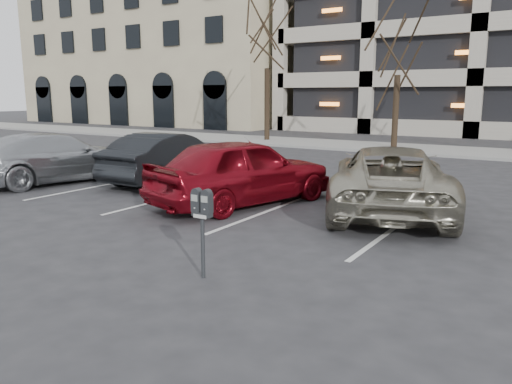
# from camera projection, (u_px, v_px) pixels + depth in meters

# --- Properties ---
(ground) EXTENTS (140.00, 140.00, 0.00)m
(ground) POSITION_uv_depth(u_px,v_px,m) (278.00, 243.00, 8.67)
(ground) COLOR #28282B
(ground) RESTS_ON ground
(sidewalk) EXTENTS (80.00, 4.00, 0.12)m
(sidewalk) POSITION_uv_depth(u_px,v_px,m) (461.00, 152.00, 21.88)
(sidewalk) COLOR gray
(sidewalk) RESTS_ON ground
(stall_lines) EXTENTS (16.90, 5.20, 0.00)m
(stall_lines) POSITION_uv_depth(u_px,v_px,m) (276.00, 208.00, 11.31)
(stall_lines) COLOR silver
(stall_lines) RESTS_ON ground
(office_building) EXTENTS (26.00, 16.20, 15.00)m
(office_building) POSITION_uv_depth(u_px,v_px,m) (181.00, 41.00, 46.77)
(office_building) COLOR tan
(office_building) RESTS_ON ground
(tree_a) EXTENTS (3.81, 3.81, 8.66)m
(tree_a) POSITION_uv_depth(u_px,v_px,m) (267.00, 22.00, 25.98)
(tree_a) COLOR black
(tree_a) RESTS_ON ground
(tree_b) EXTENTS (3.34, 3.34, 7.59)m
(tree_b) POSITION_uv_depth(u_px,v_px,m) (400.00, 28.00, 22.43)
(tree_b) COLOR black
(tree_b) RESTS_ON ground
(parking_meter) EXTENTS (0.32, 0.13, 1.25)m
(parking_meter) POSITION_uv_depth(u_px,v_px,m) (202.00, 211.00, 6.85)
(parking_meter) COLOR black
(parking_meter) RESTS_ON ground
(suv_silver) EXTENTS (4.02, 5.72, 1.46)m
(suv_silver) POSITION_uv_depth(u_px,v_px,m) (390.00, 179.00, 10.89)
(suv_silver) COLOR #A7A38E
(suv_silver) RESTS_ON ground
(car_red) EXTENTS (3.07, 4.98, 1.58)m
(car_red) POSITION_uv_depth(u_px,v_px,m) (242.00, 171.00, 11.61)
(car_red) COLOR maroon
(car_red) RESTS_ON ground
(car_dark) EXTENTS (1.71, 4.44, 1.44)m
(car_dark) POSITION_uv_depth(u_px,v_px,m) (168.00, 157.00, 14.66)
(car_dark) COLOR black
(car_dark) RESTS_ON ground
(car_silver) EXTENTS (2.94, 5.29, 1.45)m
(car_silver) POSITION_uv_depth(u_px,v_px,m) (56.00, 157.00, 14.61)
(car_silver) COLOR #A1A5A9
(car_silver) RESTS_ON ground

